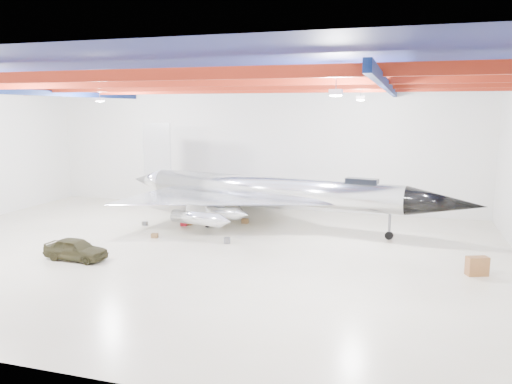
% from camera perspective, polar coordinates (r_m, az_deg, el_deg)
% --- Properties ---
extents(floor, '(40.00, 40.00, 0.00)m').
position_cam_1_polar(floor, '(32.42, -7.76, -6.68)').
color(floor, beige).
rests_on(floor, ground).
extents(wall_back, '(40.00, 0.00, 40.00)m').
position_cam_1_polar(wall_back, '(45.34, -0.01, 5.09)').
color(wall_back, silver).
rests_on(wall_back, floor).
extents(ceiling, '(40.00, 40.00, 0.00)m').
position_cam_1_polar(ceiling, '(31.21, -8.22, 13.11)').
color(ceiling, '#0A0F38').
rests_on(ceiling, wall_back).
extents(ceiling_structure, '(39.50, 29.50, 1.08)m').
position_cam_1_polar(ceiling_structure, '(31.17, -8.19, 11.87)').
color(ceiling_structure, maroon).
rests_on(ceiling_structure, ceiling).
extents(jet_aircraft, '(28.40, 18.82, 7.78)m').
position_cam_1_polar(jet_aircraft, '(38.33, 1.53, -0.17)').
color(jet_aircraft, silver).
rests_on(jet_aircraft, floor).
extents(jeep, '(3.97, 1.71, 1.34)m').
position_cam_1_polar(jeep, '(32.03, -19.91, -6.14)').
color(jeep, '#322F19').
rests_on(jeep, floor).
extents(desk, '(1.27, 0.95, 1.04)m').
position_cam_1_polar(desk, '(29.98, 23.95, -7.74)').
color(desk, brown).
rests_on(desk, floor).
extents(crate_ply, '(0.49, 0.42, 0.31)m').
position_cam_1_polar(crate_ply, '(35.98, -11.51, -4.90)').
color(crate_ply, olive).
rests_on(crate_ply, floor).
extents(toolbox_red, '(0.58, 0.51, 0.34)m').
position_cam_1_polar(toolbox_red, '(39.16, -8.27, -3.61)').
color(toolbox_red, maroon).
rests_on(toolbox_red, floor).
extents(engine_drum, '(0.52, 0.52, 0.40)m').
position_cam_1_polar(engine_drum, '(33.86, -3.32, -5.55)').
color(engine_drum, '#59595B').
rests_on(engine_drum, floor).
extents(parts_bin, '(0.55, 0.46, 0.37)m').
position_cam_1_polar(parts_bin, '(39.61, -1.27, -3.34)').
color(parts_bin, olive).
rests_on(parts_bin, floor).
extents(crate_small, '(0.46, 0.40, 0.29)m').
position_cam_1_polar(crate_small, '(39.94, -12.59, -3.52)').
color(crate_small, '#59595B').
rests_on(crate_small, floor).
extents(oil_barrel, '(0.73, 0.65, 0.42)m').
position_cam_1_polar(oil_barrel, '(39.54, -7.76, -3.41)').
color(oil_barrel, olive).
rests_on(oil_barrel, floor).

